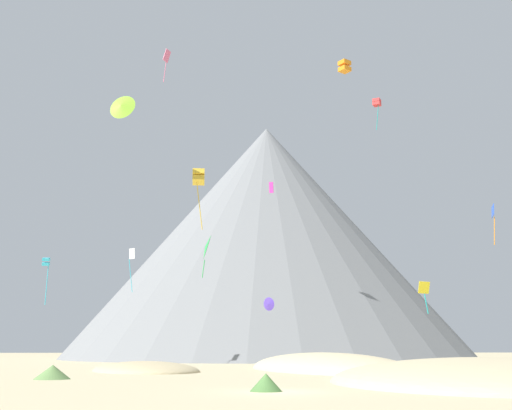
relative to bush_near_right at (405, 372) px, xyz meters
name	(u,v)px	position (x,y,z in m)	size (l,w,h in m)	color
ground_plane	(275,392)	(-11.55, -17.04, -0.29)	(400.00, 400.00, 0.00)	beige
dune_foreground_left	(491,383)	(2.64, -9.46, -0.29)	(26.38, 19.92, 3.07)	#CCBA8E
dune_foreground_right	(326,371)	(-4.25, 10.82, -0.29)	(27.32, 11.00, 3.31)	beige
dune_midground	(145,371)	(-20.72, 10.37, -0.29)	(14.47, 9.14, 1.81)	#C6B284
bush_near_right	(405,372)	(0.00, 0.00, 0.00)	(2.49, 2.49, 0.59)	#668C4C
bush_far_right	(52,372)	(-25.62, -3.56, 0.19)	(2.51, 2.51, 0.96)	#668C4C
bush_scatter_east	(266,382)	(-11.97, -16.59, 0.15)	(1.64, 1.64, 0.89)	#477238
rock_massif	(271,246)	(-3.72, 73.66, 21.10)	(86.07, 86.07, 45.15)	slate
kite_rainbow_high	(167,58)	(-20.78, 22.84, 35.97)	(0.92, 0.91, 4.20)	#E5668C
kite_yellow_low	(424,290)	(2.52, 1.92, 6.39)	(0.96, 0.42, 2.64)	yellow
kite_gold_mid	(199,178)	(-16.22, 7.91, 17.18)	(1.10, 1.19, 5.64)	gold
kite_lime_mid	(122,106)	(-22.95, 4.01, 22.53)	(2.57, 1.66, 2.39)	#8CD133
kite_magenta_mid	(271,187)	(-6.69, 39.01, 24.11)	(0.65, 0.99, 1.63)	#D1339E
kite_blue_mid	(493,215)	(14.43, 14.32, 15.39)	(0.44, 1.23, 4.34)	blue
kite_white_low	(132,261)	(-24.92, 30.31, 12.29)	(0.77, 0.40, 5.50)	white
kite_cyan_low	(46,263)	(-33.00, 21.33, 10.75)	(0.74, 0.80, 5.17)	#33BCDB
kite_green_low	(206,247)	(-15.46, 11.76, 11.27)	(1.02, 2.53, 4.22)	green
kite_red_high	(377,103)	(6.66, 29.61, 33.61)	(1.31, 1.31, 4.25)	red
kite_orange_high	(345,66)	(0.61, 20.96, 34.71)	(1.60, 1.59, 1.34)	orange
kite_indigo_low	(268,304)	(-8.24, 26.18, 6.77)	(1.40, 1.31, 1.57)	#5138B2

